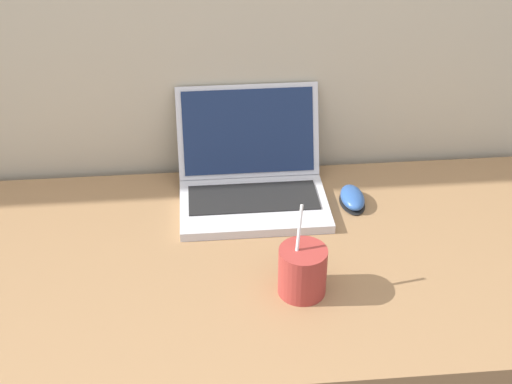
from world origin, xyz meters
name	(u,v)px	position (x,y,z in m)	size (l,w,h in m)	color
laptop	(252,177)	(0.02, 0.57, 0.82)	(0.33, 0.30, 0.22)	silver
drink_cup	(302,270)	(0.09, 0.23, 0.82)	(0.09, 0.09, 0.18)	#9E332D
computer_mouse	(352,198)	(0.24, 0.52, 0.78)	(0.06, 0.10, 0.03)	black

